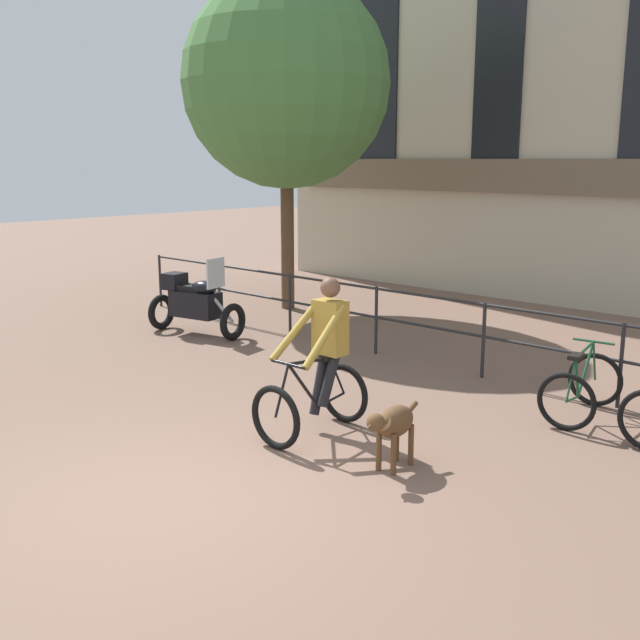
# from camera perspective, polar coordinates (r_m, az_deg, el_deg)

# --- Properties ---
(ground_plane) EXTENTS (60.00, 60.00, 0.00)m
(ground_plane) POSITION_cam_1_polar(r_m,az_deg,el_deg) (6.90, -11.32, -13.32)
(ground_plane) COLOR #7A5B4C
(canal_railing) EXTENTS (15.05, 0.05, 1.05)m
(canal_railing) POSITION_cam_1_polar(r_m,az_deg,el_deg) (10.39, 12.39, -0.54)
(canal_railing) COLOR #232326
(canal_railing) RESTS_ON ground_plane
(cyclist_with_bike) EXTENTS (0.71, 1.19, 1.70)m
(cyclist_with_bike) POSITION_cam_1_polar(r_m,az_deg,el_deg) (8.12, -0.02, -3.41)
(cyclist_with_bike) COLOR black
(cyclist_with_bike) RESTS_ON ground_plane
(dog) EXTENTS (0.30, 0.85, 0.64)m
(dog) POSITION_cam_1_polar(r_m,az_deg,el_deg) (7.26, 5.58, -7.90)
(dog) COLOR brown
(dog) RESTS_ON ground_plane
(parked_motorcycle) EXTENTS (1.79, 0.95, 1.35)m
(parked_motorcycle) POSITION_cam_1_polar(r_m,az_deg,el_deg) (12.90, -9.52, 1.35)
(parked_motorcycle) COLOR black
(parked_motorcycle) RESTS_ON ground_plane
(parked_bicycle_near_lamp) EXTENTS (0.79, 1.18, 0.86)m
(parked_bicycle_near_lamp) POSITION_cam_1_polar(r_m,az_deg,el_deg) (9.18, 19.29, -4.91)
(parked_bicycle_near_lamp) COLOR black
(parked_bicycle_near_lamp) RESTS_ON ground_plane
(tree_canalside_left) EXTENTS (3.99, 3.99, 6.36)m
(tree_canalside_left) POSITION_cam_1_polar(r_m,az_deg,el_deg) (14.92, -2.60, 17.58)
(tree_canalside_left) COLOR brown
(tree_canalside_left) RESTS_ON ground_plane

